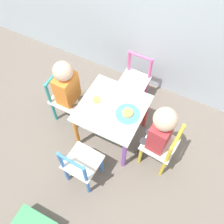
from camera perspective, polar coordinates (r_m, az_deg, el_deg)
ground_plane at (r=2.50m, az=0.00°, el=-4.79°), size 6.00×6.00×0.00m
kids_table at (r=2.17m, az=0.00°, el=-0.12°), size 0.52×0.52×0.46m
chair_yellow at (r=2.19m, az=10.80°, el=-7.40°), size 0.28×0.28×0.53m
chair_teal at (r=2.43m, az=-10.07°, el=2.91°), size 0.26×0.26×0.53m
chair_pink at (r=2.53m, az=4.99°, el=6.70°), size 0.26×0.26×0.53m
chair_blue at (r=2.10m, az=-6.72°, el=-11.42°), size 0.27×0.27×0.53m
child_right at (r=2.02m, az=10.15°, el=-4.24°), size 0.23×0.21×0.75m
child_left at (r=2.26m, az=-9.46°, el=5.02°), size 0.22×0.20×0.74m
plate_right at (r=2.07m, az=3.44°, el=-0.32°), size 0.19×0.19×0.03m
plate_left at (r=2.14m, az=-3.33°, el=2.54°), size 0.15×0.15×0.03m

